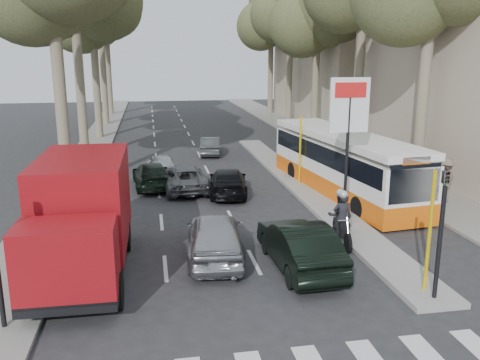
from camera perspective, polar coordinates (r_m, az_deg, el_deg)
The scene contains 24 objects.
ground at distance 14.78m, azimuth 6.70°, elevation -11.88°, with size 120.00×120.00×0.00m, color #28282B.
sidewalk_right at distance 40.25m, azimuth 8.29°, elevation 4.74°, with size 3.20×70.00×0.12m, color gray.
median_left at distance 41.40m, azimuth -15.58°, elevation 4.62°, with size 2.40×64.00×0.12m, color gray.
traffic_island at distance 25.58m, azimuth 6.66°, elevation -0.48°, with size 1.50×26.00×0.16m, color gray.
building_far at distance 50.63m, azimuth 13.04°, elevation 15.42°, with size 11.00×20.00×16.00m, color #B7A88E.
billboard at distance 19.31m, azimuth 12.05°, elevation 5.58°, with size 1.50×12.10×5.60m.
traffic_light_island at distance 13.90m, azimuth 21.79°, elevation -3.51°, with size 0.16×0.41×3.60m.
tree_l_c at distance 41.15m, azimuth -16.18°, elevation 18.50°, with size 7.40×7.20×13.71m.
tree_l_e at distance 57.12m, azimuth -14.78°, elevation 17.86°, with size 7.40×7.20×14.49m.
tree_r_c at distance 41.07m, azimuth 8.88°, elevation 18.39°, with size 7.40×7.20×13.32m.
tree_r_d at distance 48.84m, azimuth 5.87°, elevation 19.37°, with size 7.40×7.20×14.88m.
tree_r_e at distance 56.52m, azimuth 3.64°, elevation 17.97°, with size 7.40×7.20×14.10m.
silver_hatchback at distance 16.39m, azimuth -2.82°, elevation -6.28°, with size 1.78×4.42×1.51m, color #AAADB3.
dark_hatchback at distance 15.76m, azimuth 6.66°, elevation -7.26°, with size 1.57×4.50×1.48m, color black.
queue_car_a at distance 24.63m, azimuth -6.30°, elevation 0.23°, with size 2.01×4.36×1.21m, color #51555A.
queue_car_b at distance 23.76m, azimuth -1.36°, elevation -0.19°, with size 1.71×4.20×1.22m, color black.
queue_car_c at distance 27.76m, azimuth -8.86°, elevation 1.69°, with size 1.41×3.50×1.19m, color #ACAFB5.
queue_car_d at distance 33.34m, azimuth -3.36°, elevation 3.87°, with size 1.23×3.53×1.16m, color #4B4F53.
queue_car_e at distance 25.46m, azimuth -9.93°, elevation 0.55°, with size 1.70×4.17×1.21m, color black.
red_truck at distance 15.60m, azimuth -17.34°, elevation -3.83°, with size 2.56×6.50×3.45m.
city_bus at distance 24.15m, azimuth 11.46°, elevation 2.02°, with size 3.64×11.27×2.92m.
motorcycle at distance 18.05m, azimuth 11.25°, elevation -4.19°, with size 0.89×2.27×1.93m.
pedestrian_near at distance 26.59m, azimuth 19.06°, elevation 1.56°, with size 1.10×0.54×1.87m, color #3F2F47.
pedestrian_far at distance 23.79m, azimuth 22.05°, elevation -0.00°, with size 1.26×0.56×1.95m, color #6D5E52.
Camera 1 is at (-3.97, -12.71, 6.42)m, focal length 38.00 mm.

